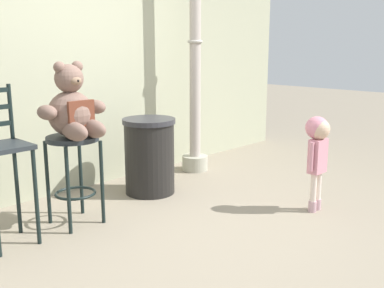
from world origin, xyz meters
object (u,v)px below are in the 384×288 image
at_px(child_walking, 318,143).
at_px(lamppost, 195,85).
at_px(bar_stool_with_teddy, 74,160).
at_px(bar_chair_empty, 2,157).
at_px(teddy_bear, 73,110).
at_px(trash_bin, 150,156).

xyz_separation_m(child_walking, lamppost, (0.24, 1.77, 0.40)).
distance_m(bar_stool_with_teddy, bar_chair_empty, 0.61).
bearing_deg(lamppost, bar_chair_empty, -170.88).
xyz_separation_m(teddy_bear, trash_bin, (1.00, 0.21, -0.60)).
height_order(teddy_bear, child_walking, teddy_bear).
distance_m(teddy_bear, trash_bin, 1.18).
height_order(lamppost, bar_chair_empty, lamppost).
bearing_deg(trash_bin, teddy_bear, -168.27).
xyz_separation_m(bar_stool_with_teddy, trash_bin, (1.00, 0.18, -0.17)).
distance_m(bar_stool_with_teddy, lamppost, 2.06).
distance_m(child_walking, trash_bin, 1.69).
xyz_separation_m(lamppost, bar_chair_empty, (-2.55, -0.41, -0.35)).
distance_m(trash_bin, lamppost, 1.18).
bearing_deg(lamppost, trash_bin, -164.87).
bearing_deg(bar_chair_empty, teddy_bear, -5.34).
bearing_deg(child_walking, bar_stool_with_teddy, -97.24).
height_order(child_walking, trash_bin, child_walking).
relative_size(bar_stool_with_teddy, lamppost, 0.29).
height_order(child_walking, lamppost, lamppost).
xyz_separation_m(trash_bin, lamppost, (0.95, 0.26, 0.65)).
relative_size(bar_stool_with_teddy, trash_bin, 0.99).
bearing_deg(bar_chair_empty, lamppost, 9.12).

